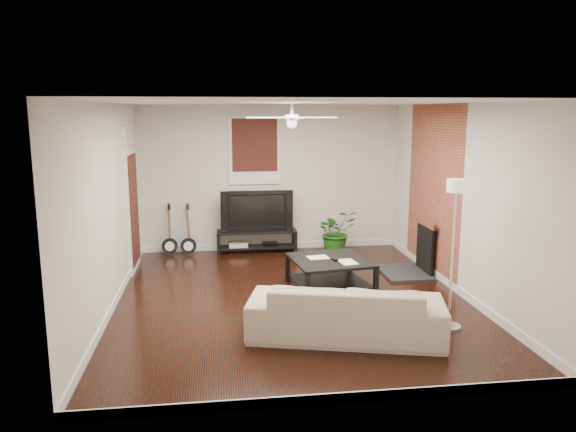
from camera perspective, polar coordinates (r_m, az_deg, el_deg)
room at (r=7.79m, az=0.39°, el=1.26°), size 5.01×6.01×2.81m
brick_accent at (r=9.40m, az=14.73°, el=2.55°), size 0.02×2.20×2.80m
fireplace at (r=9.47m, az=12.84°, el=-3.10°), size 0.80×1.10×0.92m
window_back at (r=10.63m, az=-3.45°, el=6.78°), size 1.00×0.06×1.30m
door_left at (r=9.72m, az=-15.75°, el=1.86°), size 0.08×1.00×2.50m
tv_stand at (r=10.71m, az=-3.24°, el=-2.60°), size 1.53×0.41×0.43m
tv at (r=10.60m, az=-3.28°, el=0.62°), size 1.37×0.18×0.79m
coffee_table at (r=8.53m, az=4.35°, el=-5.96°), size 1.27×1.27×0.47m
sofa at (r=6.76m, az=5.98°, el=-9.61°), size 2.48×1.47×0.68m
floor_lamp at (r=7.10m, az=16.57°, el=-3.87°), size 0.38×0.38×1.90m
potted_plant at (r=10.63m, az=4.99°, el=-1.59°), size 0.89×0.82×0.84m
guitar_left at (r=10.63m, az=-12.16°, el=-1.42°), size 0.33×0.25×0.98m
guitar_right at (r=10.57m, az=-10.29°, el=-1.41°), size 0.34×0.28×0.98m
ceiling_fan at (r=7.68m, az=0.40°, el=10.12°), size 1.24×1.24×0.32m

